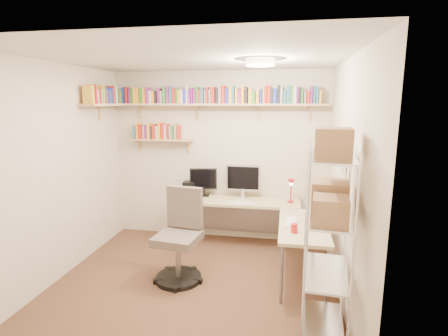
% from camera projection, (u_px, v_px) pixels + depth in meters
% --- Properties ---
extents(ground, '(3.20, 3.20, 0.00)m').
position_uv_depth(ground, '(194.00, 284.00, 4.02)').
color(ground, '#41271B').
rests_on(ground, ground).
extents(room_shell, '(3.24, 3.04, 2.52)m').
position_uv_depth(room_shell, '(192.00, 151.00, 3.73)').
color(room_shell, beige).
rests_on(room_shell, ground).
extents(wall_shelves, '(3.12, 1.09, 0.80)m').
position_uv_depth(wall_shelves, '(187.00, 104.00, 4.96)').
color(wall_shelves, '#D8B079').
rests_on(wall_shelves, ground).
extents(corner_desk, '(2.07, 1.75, 1.17)m').
position_uv_depth(corner_desk, '(246.00, 205.00, 4.77)').
color(corner_desk, beige).
rests_on(corner_desk, ground).
extents(office_chair, '(0.57, 0.58, 1.08)m').
position_uv_depth(office_chair, '(180.00, 242.00, 4.07)').
color(office_chair, black).
rests_on(office_chair, ground).
extents(wire_rack, '(0.43, 0.77, 1.86)m').
position_uv_depth(wire_rack, '(330.00, 198.00, 2.87)').
color(wire_rack, silver).
rests_on(wire_rack, ground).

